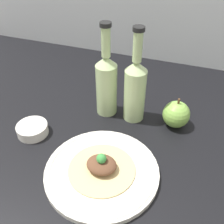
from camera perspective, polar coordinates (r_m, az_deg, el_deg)
ground_plane at (r=82.49cm, az=-0.12°, el=-5.43°), size 180.00×110.00×4.00cm
plate at (r=69.66cm, az=-2.23°, el=-12.72°), size 29.68×29.68×1.80cm
plated_food at (r=68.17cm, az=-2.26°, el=-11.70°), size 17.39×17.39×5.56cm
cider_bottle_left at (r=82.71cm, az=-1.22°, el=6.46°), size 6.74×6.74×30.36cm
cider_bottle_right at (r=80.37cm, az=5.04°, el=5.26°), size 6.74×6.74×30.36cm
apple at (r=83.44cm, az=13.79°, el=-0.48°), size 8.45×8.45×10.07cm
dipping_bowl at (r=83.32cm, az=-16.92°, el=-3.63°), size 9.36×9.36×3.16cm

